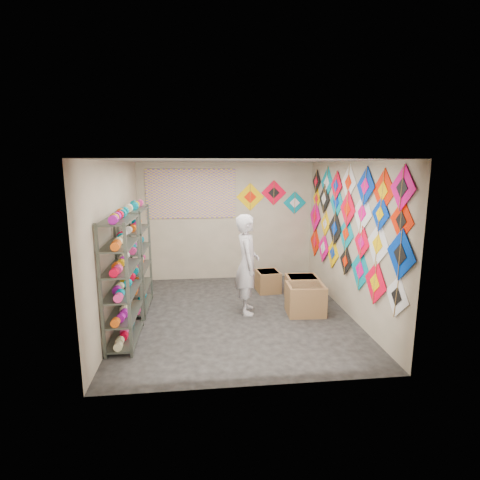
{
  "coord_description": "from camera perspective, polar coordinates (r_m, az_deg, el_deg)",
  "views": [
    {
      "loc": [
        -0.63,
        -6.31,
        2.63
      ],
      "look_at": [
        0.1,
        0.3,
        1.3
      ],
      "focal_mm": 28.0,
      "sensor_mm": 36.0,
      "label": 1
    }
  ],
  "objects": [
    {
      "name": "kite_wall_display",
      "position": [
        6.88,
        16.08,
        2.54
      ],
      "size": [
        0.06,
        4.36,
        2.1
      ],
      "color": "silver",
      "rests_on": "room_walls"
    },
    {
      "name": "carton_b",
      "position": [
        7.53,
        9.41,
        -7.3
      ],
      "size": [
        0.63,
        0.52,
        0.49
      ],
      "primitive_type": "cube",
      "rotation": [
        0.0,
        0.0,
        -0.04
      ],
      "color": "brown",
      "rests_on": "ground"
    },
    {
      "name": "back_wall_kites",
      "position": [
        8.73,
        4.66,
        6.51
      ],
      "size": [
        1.64,
        0.02,
        0.8
      ],
      "color": "#FFC100",
      "rests_on": "room_walls"
    },
    {
      "name": "carton_a",
      "position": [
        6.89,
        9.93,
        -8.87
      ],
      "size": [
        0.68,
        0.58,
        0.55
      ],
      "primitive_type": "cube",
      "rotation": [
        0.0,
        0.0,
        -0.06
      ],
      "color": "brown",
      "rests_on": "ground"
    },
    {
      "name": "string_spools",
      "position": [
        6.41,
        -16.47,
        -3.47
      ],
      "size": [
        0.12,
        2.36,
        0.12
      ],
      "color": "#FF3189",
      "rests_on": "ground"
    },
    {
      "name": "poster",
      "position": [
        8.56,
        -7.48,
        6.99
      ],
      "size": [
        2.0,
        0.01,
        1.1
      ],
      "primitive_type": "cube",
      "color": "#744DA8",
      "rests_on": "room_walls"
    },
    {
      "name": "shopkeeper",
      "position": [
        6.68,
        1.1,
        -3.71
      ],
      "size": [
        0.69,
        0.48,
        1.8
      ],
      "primitive_type": "imported",
      "rotation": [
        0.0,
        0.0,
        1.53
      ],
      "color": "beige",
      "rests_on": "ground"
    },
    {
      "name": "room_walls",
      "position": [
        6.41,
        -0.59,
        2.48
      ],
      "size": [
        4.5,
        4.5,
        4.5
      ],
      "color": "#B8A78C",
      "rests_on": "ground"
    },
    {
      "name": "carton_c",
      "position": [
        7.99,
        4.26,
        -6.28
      ],
      "size": [
        0.5,
        0.54,
        0.44
      ],
      "primitive_type": "cube",
      "rotation": [
        0.0,
        0.0,
        0.09
      ],
      "color": "brown",
      "rests_on": "ground"
    },
    {
      "name": "shelf_rack_front",
      "position": [
        5.82,
        -17.51,
        -5.99
      ],
      "size": [
        0.4,
        1.1,
        1.9
      ],
      "primitive_type": "cube",
      "color": "#4C5147",
      "rests_on": "ground"
    },
    {
      "name": "shelf_rack_back",
      "position": [
        7.05,
        -15.52,
        -2.88
      ],
      "size": [
        0.4,
        1.1,
        1.9
      ],
      "primitive_type": "cube",
      "color": "#4C5147",
      "rests_on": "ground"
    },
    {
      "name": "ground",
      "position": [
        6.86,
        -0.57,
        -11.23
      ],
      "size": [
        4.5,
        4.5,
        0.0
      ],
      "primitive_type": "plane",
      "color": "black"
    }
  ]
}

